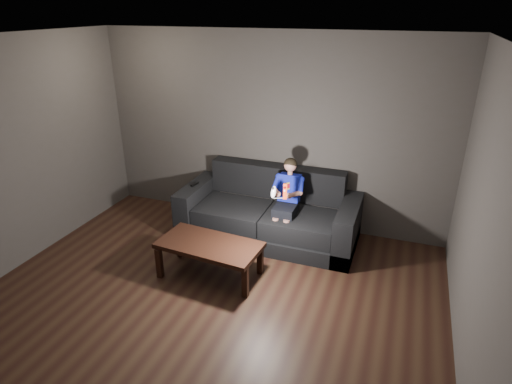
% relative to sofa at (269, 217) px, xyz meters
% --- Properties ---
extents(floor, '(5.00, 5.00, 0.00)m').
position_rel_sofa_xyz_m(floor, '(-0.18, -1.99, -0.30)').
color(floor, black).
rests_on(floor, ground).
extents(back_wall, '(5.00, 0.04, 2.70)m').
position_rel_sofa_xyz_m(back_wall, '(-0.18, 0.51, 1.05)').
color(back_wall, '#413D39').
rests_on(back_wall, ground).
extents(right_wall, '(0.04, 5.00, 2.70)m').
position_rel_sofa_xyz_m(right_wall, '(2.32, -1.99, 1.05)').
color(right_wall, '#413D39').
rests_on(right_wall, ground).
extents(ceiling, '(5.00, 5.00, 0.02)m').
position_rel_sofa_xyz_m(ceiling, '(-0.18, -1.99, 2.40)').
color(ceiling, white).
rests_on(ceiling, back_wall).
extents(sofa, '(2.39, 1.03, 0.92)m').
position_rel_sofa_xyz_m(sofa, '(0.00, 0.00, 0.00)').
color(sofa, black).
rests_on(sofa, floor).
extents(child, '(0.41, 0.50, 1.01)m').
position_rel_sofa_xyz_m(child, '(0.27, -0.08, 0.43)').
color(child, black).
rests_on(child, sofa).
extents(wii_remote_red, '(0.06, 0.08, 0.20)m').
position_rel_sofa_xyz_m(wii_remote_red, '(0.35, -0.47, 0.63)').
color(wii_remote_red, red).
rests_on(wii_remote_red, child).
extents(nunchuk_white, '(0.09, 0.11, 0.16)m').
position_rel_sofa_xyz_m(nunchuk_white, '(0.20, -0.46, 0.59)').
color(nunchuk_white, white).
rests_on(nunchuk_white, child).
extents(wii_remote_black, '(0.06, 0.15, 0.03)m').
position_rel_sofa_xyz_m(wii_remote_black, '(-1.08, -0.09, 0.36)').
color(wii_remote_black, black).
rests_on(wii_remote_black, sofa).
extents(coffee_table, '(1.24, 0.69, 0.43)m').
position_rel_sofa_xyz_m(coffee_table, '(-0.36, -1.13, 0.07)').
color(coffee_table, black).
rests_on(coffee_table, floor).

